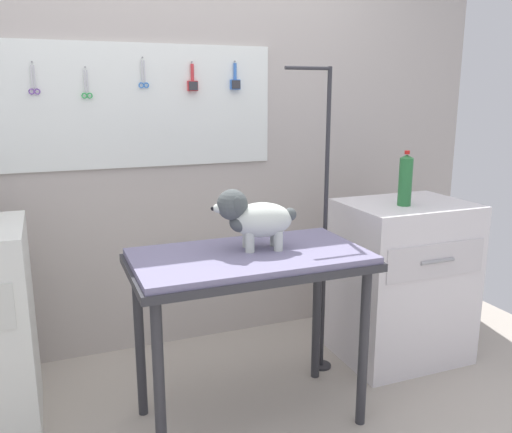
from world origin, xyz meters
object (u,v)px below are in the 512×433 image
at_px(grooming_table, 250,272).
at_px(soda_bottle, 405,180).
at_px(dog, 253,217).
at_px(cabinet_right, 402,281).
at_px(grooming_arm, 323,236).

distance_m(grooming_table, soda_bottle, 1.03).
distance_m(dog, cabinet_right, 1.13).
xyz_separation_m(grooming_arm, cabinet_right, (0.49, -0.04, -0.30)).
bearing_deg(cabinet_right, soda_bottle, -139.60).
relative_size(cabinet_right, soda_bottle, 3.10).
distance_m(grooming_arm, cabinet_right, 0.57).
xyz_separation_m(grooming_arm, dog, (-0.49, -0.26, 0.20)).
bearing_deg(soda_bottle, grooming_table, -167.64).
distance_m(grooming_table, cabinet_right, 1.08).
distance_m(grooming_table, grooming_arm, 0.61).
height_order(dog, soda_bottle, soda_bottle).
bearing_deg(grooming_table, grooming_arm, 29.69).
bearing_deg(grooming_arm, cabinet_right, -4.42).
bearing_deg(grooming_table, cabinet_right, 14.49).
relative_size(grooming_arm, soda_bottle, 5.53).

